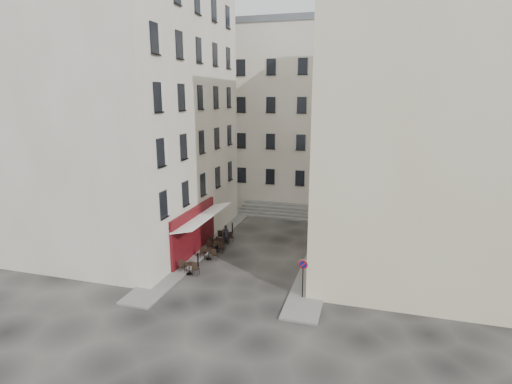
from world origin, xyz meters
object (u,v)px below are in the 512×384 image
(bistro_table_b, at_px, (209,254))
(pedestrian, at_px, (226,235))
(bistro_table_a, at_px, (189,268))
(no_parking_sign, at_px, (303,272))

(bistro_table_b, relative_size, pedestrian, 0.82)
(bistro_table_b, xyz_separation_m, pedestrian, (0.07, 3.24, 0.32))
(bistro_table_a, xyz_separation_m, bistro_table_b, (0.27, 2.60, -0.02))
(no_parking_sign, xyz_separation_m, bistro_table_a, (-7.57, 1.21, -1.22))
(pedestrian, bearing_deg, no_parking_sign, 121.61)
(bistro_table_a, height_order, bistro_table_b, bistro_table_a)
(no_parking_sign, distance_m, bistro_table_a, 7.76)
(no_parking_sign, relative_size, bistro_table_a, 1.78)
(no_parking_sign, height_order, pedestrian, no_parking_sign)
(bistro_table_b, bearing_deg, pedestrian, 88.76)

